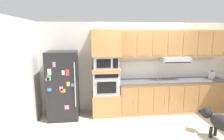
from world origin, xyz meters
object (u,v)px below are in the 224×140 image
(microwave, at_px, (106,62))
(screwdriver, at_px, (158,79))
(dog, at_px, (219,121))
(built_in_oven, at_px, (106,82))
(electric_kettle, at_px, (212,75))
(refrigerator, at_px, (63,85))

(microwave, relative_size, screwdriver, 3.84)
(microwave, relative_size, dog, 0.68)
(built_in_oven, distance_m, dog, 2.76)
(screwdriver, distance_m, electric_kettle, 1.55)
(microwave, xyz_separation_m, electric_kettle, (3.02, -0.05, -0.43))
(microwave, bearing_deg, screwdriver, 1.64)
(built_in_oven, distance_m, microwave, 0.56)
(built_in_oven, height_order, electric_kettle, built_in_oven)
(screwdriver, bearing_deg, built_in_oven, -178.36)
(electric_kettle, xyz_separation_m, dog, (-0.79, -1.50, -0.64))
(built_in_oven, xyz_separation_m, screwdriver, (1.47, 0.04, 0.03))
(built_in_oven, xyz_separation_m, microwave, (0.00, -0.00, 0.56))
(built_in_oven, distance_m, electric_kettle, 3.02)
(refrigerator, relative_size, dog, 1.85)
(microwave, distance_m, dog, 2.92)
(screwdriver, distance_m, dog, 1.84)
(screwdriver, relative_size, dog, 0.18)
(refrigerator, bearing_deg, screwdriver, 2.44)
(microwave, relative_size, electric_kettle, 2.68)
(refrigerator, xyz_separation_m, microwave, (1.11, 0.07, 0.58))
(refrigerator, height_order, built_in_oven, refrigerator)
(refrigerator, bearing_deg, dog, -23.79)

